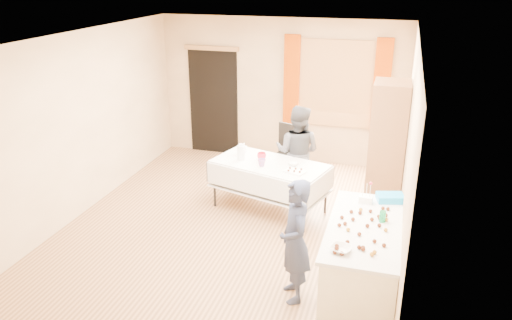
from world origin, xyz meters
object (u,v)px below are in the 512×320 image
(cabinet, at_px, (387,149))
(party_table, at_px, (269,182))
(chair, at_px, (284,166))
(counter, at_px, (362,264))
(woman, at_px, (297,152))
(girl, at_px, (295,241))

(cabinet, height_order, party_table, cabinet)
(chair, bearing_deg, party_table, -68.77)
(counter, height_order, woman, woman)
(girl, bearing_deg, party_table, 177.32)
(cabinet, height_order, girl, cabinet)
(cabinet, xyz_separation_m, woman, (-1.32, 0.14, -0.23))
(party_table, height_order, woman, woman)
(counter, relative_size, girl, 1.17)
(party_table, height_order, chair, chair)
(counter, relative_size, party_table, 0.88)
(woman, bearing_deg, girl, 107.35)
(chair, height_order, woman, woman)
(cabinet, distance_m, girl, 2.56)
(counter, height_order, chair, chair)
(cabinet, relative_size, chair, 1.95)
(cabinet, distance_m, party_table, 1.75)
(cabinet, relative_size, woman, 1.31)
(chair, bearing_deg, girl, -54.90)
(party_table, height_order, girl, girl)
(girl, distance_m, woman, 2.60)
(counter, bearing_deg, chair, 118.33)
(counter, distance_m, woman, 2.71)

